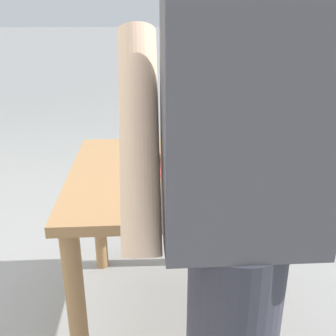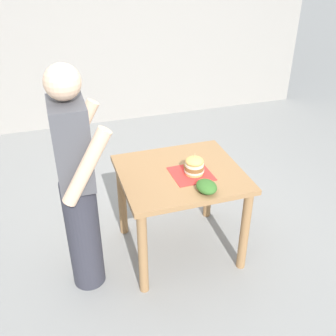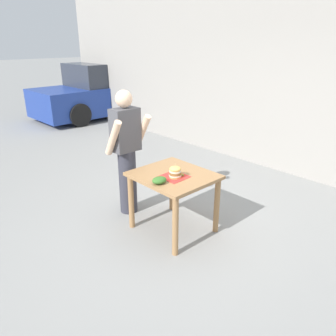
{
  "view_description": "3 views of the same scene",
  "coord_description": "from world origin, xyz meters",
  "px_view_note": "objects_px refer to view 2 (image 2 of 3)",
  "views": [
    {
      "loc": [
        0.09,
        1.57,
        1.4
      ],
      "look_at": [
        0.0,
        0.1,
        0.81
      ],
      "focal_mm": 42.0,
      "sensor_mm": 36.0,
      "label": 1
    },
    {
      "loc": [
        -2.4,
        0.87,
        2.3
      ],
      "look_at": [
        0.0,
        0.1,
        0.81
      ],
      "focal_mm": 42.0,
      "sensor_mm": 36.0,
      "label": 2
    },
    {
      "loc": [
        -2.52,
        -2.61,
        2.27
      ],
      "look_at": [
        0.0,
        0.1,
        0.81
      ],
      "focal_mm": 35.0,
      "sensor_mm": 36.0,
      "label": 3
    }
  ],
  "objects_px": {
    "patio_table": "(180,187)",
    "diner_across_table": "(77,183)",
    "side_salad": "(207,187)",
    "sandwich": "(194,165)",
    "pickle_spear": "(190,166)"
  },
  "relations": [
    {
      "from": "sandwich",
      "to": "patio_table",
      "type": "bearing_deg",
      "value": 55.81
    },
    {
      "from": "pickle_spear",
      "to": "side_salad",
      "type": "xyz_separation_m",
      "value": [
        -0.34,
        0.0,
        0.02
      ]
    },
    {
      "from": "patio_table",
      "to": "sandwich",
      "type": "relative_size",
      "value": 5.33
    },
    {
      "from": "patio_table",
      "to": "pickle_spear",
      "type": "bearing_deg",
      "value": -67.12
    },
    {
      "from": "sandwich",
      "to": "pickle_spear",
      "type": "height_order",
      "value": "sandwich"
    },
    {
      "from": "pickle_spear",
      "to": "diner_across_table",
      "type": "relative_size",
      "value": 0.06
    },
    {
      "from": "patio_table",
      "to": "diner_across_table",
      "type": "bearing_deg",
      "value": 99.24
    },
    {
      "from": "sandwich",
      "to": "diner_across_table",
      "type": "height_order",
      "value": "diner_across_table"
    },
    {
      "from": "side_salad",
      "to": "diner_across_table",
      "type": "bearing_deg",
      "value": 78.3
    },
    {
      "from": "pickle_spear",
      "to": "diner_across_table",
      "type": "height_order",
      "value": "diner_across_table"
    },
    {
      "from": "sandwich",
      "to": "diner_across_table",
      "type": "distance_m",
      "value": 0.86
    },
    {
      "from": "sandwich",
      "to": "pickle_spear",
      "type": "relative_size",
      "value": 1.85
    },
    {
      "from": "sandwich",
      "to": "side_salad",
      "type": "relative_size",
      "value": 0.96
    },
    {
      "from": "patio_table",
      "to": "diner_across_table",
      "type": "relative_size",
      "value": 0.55
    },
    {
      "from": "diner_across_table",
      "to": "sandwich",
      "type": "bearing_deg",
      "value": -85.55
    }
  ]
}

